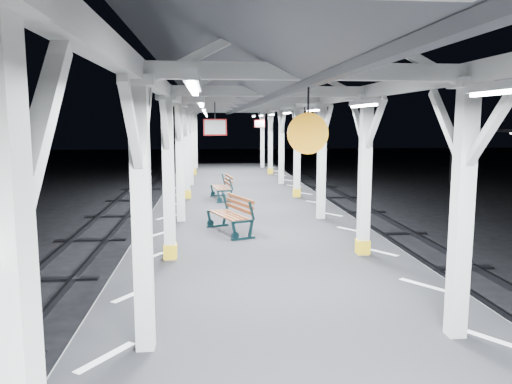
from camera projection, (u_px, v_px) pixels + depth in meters
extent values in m
plane|color=black|center=(282.00, 346.00, 8.49)|extent=(120.00, 120.00, 0.00)
cube|color=black|center=(282.00, 318.00, 8.42)|extent=(6.00, 50.00, 1.00)
cube|color=silver|center=(133.00, 294.00, 8.12)|extent=(1.00, 48.00, 0.01)
cube|color=silver|center=(423.00, 285.00, 8.57)|extent=(1.00, 48.00, 0.01)
cube|color=#2D2D33|center=(10.00, 353.00, 8.07)|extent=(0.08, 60.00, 0.16)
cube|color=silver|center=(39.00, 132.00, 2.40)|extent=(0.10, 0.99, 0.99)
cube|color=silver|center=(142.00, 222.00, 5.96)|extent=(0.22, 0.22, 3.20)
cube|color=silver|center=(137.00, 81.00, 5.73)|extent=(0.40, 0.40, 0.12)
cube|color=silver|center=(145.00, 125.00, 6.34)|extent=(0.10, 0.99, 0.99)
cube|color=silver|center=(132.00, 126.00, 5.26)|extent=(0.10, 0.99, 0.99)
cube|color=silver|center=(169.00, 182.00, 9.91)|extent=(0.22, 0.22, 3.20)
cube|color=silver|center=(167.00, 97.00, 9.67)|extent=(0.40, 0.40, 0.12)
cube|color=yellow|center=(170.00, 251.00, 10.11)|extent=(0.26, 0.26, 0.30)
cube|color=silver|center=(169.00, 123.00, 10.29)|extent=(0.10, 0.99, 0.99)
cube|color=silver|center=(165.00, 124.00, 9.20)|extent=(0.10, 0.99, 0.99)
cube|color=silver|center=(180.00, 164.00, 13.85)|extent=(0.22, 0.22, 3.20)
cube|color=silver|center=(179.00, 104.00, 13.61)|extent=(0.40, 0.40, 0.12)
cube|color=silver|center=(180.00, 123.00, 14.23)|extent=(0.10, 0.99, 0.99)
cube|color=silver|center=(178.00, 123.00, 13.14)|extent=(0.10, 0.99, 0.99)
cube|color=silver|center=(187.00, 155.00, 17.79)|extent=(0.22, 0.22, 3.20)
cube|color=silver|center=(186.00, 108.00, 17.56)|extent=(0.40, 0.40, 0.12)
cube|color=yellow|center=(187.00, 194.00, 17.99)|extent=(0.26, 0.26, 0.30)
cube|color=silver|center=(187.00, 122.00, 18.17)|extent=(0.10, 0.99, 0.99)
cube|color=silver|center=(185.00, 122.00, 17.09)|extent=(0.10, 0.99, 0.99)
cube|color=silver|center=(191.00, 149.00, 21.73)|extent=(0.22, 0.22, 3.20)
cube|color=silver|center=(190.00, 110.00, 21.50)|extent=(0.40, 0.40, 0.12)
cube|color=silver|center=(191.00, 122.00, 22.11)|extent=(0.10, 0.99, 0.99)
cube|color=silver|center=(190.00, 122.00, 21.03)|extent=(0.10, 0.99, 0.99)
cube|color=silver|center=(193.00, 144.00, 25.68)|extent=(0.22, 0.22, 3.20)
cube|color=silver|center=(193.00, 112.00, 25.44)|extent=(0.40, 0.40, 0.12)
cube|color=yellow|center=(194.00, 172.00, 25.88)|extent=(0.26, 0.26, 0.30)
cube|color=silver|center=(193.00, 122.00, 26.06)|extent=(0.10, 0.99, 0.99)
cube|color=silver|center=(193.00, 122.00, 24.97)|extent=(0.10, 0.99, 0.99)
cube|color=silver|center=(195.00, 141.00, 29.62)|extent=(0.22, 0.22, 3.20)
cube|color=silver|center=(195.00, 113.00, 29.38)|extent=(0.40, 0.40, 0.12)
cube|color=silver|center=(195.00, 122.00, 30.00)|extent=(0.10, 0.99, 0.99)
cube|color=silver|center=(195.00, 122.00, 28.91)|extent=(0.10, 0.99, 0.99)
cube|color=silver|center=(462.00, 216.00, 6.33)|extent=(0.22, 0.22, 3.20)
cube|color=silver|center=(470.00, 83.00, 6.10)|extent=(0.40, 0.40, 0.12)
cube|color=silver|center=(446.00, 125.00, 6.71)|extent=(0.10, 0.99, 0.99)
cube|color=silver|center=(492.00, 125.00, 5.63)|extent=(0.10, 0.99, 0.99)
cube|color=silver|center=(365.00, 180.00, 10.28)|extent=(0.22, 0.22, 3.20)
cube|color=silver|center=(367.00, 98.00, 10.04)|extent=(0.40, 0.40, 0.12)
cube|color=yellow|center=(363.00, 247.00, 10.48)|extent=(0.26, 0.26, 0.30)
cube|color=silver|center=(358.00, 123.00, 10.65)|extent=(0.10, 0.99, 0.99)
cube|color=silver|center=(375.00, 124.00, 9.57)|extent=(0.10, 0.99, 0.99)
cube|color=silver|center=(322.00, 163.00, 14.22)|extent=(0.22, 0.22, 3.20)
cube|color=silver|center=(323.00, 104.00, 13.98)|extent=(0.40, 0.40, 0.12)
cube|color=silver|center=(318.00, 123.00, 14.60)|extent=(0.10, 0.99, 0.99)
cube|color=silver|center=(327.00, 123.00, 13.51)|extent=(0.10, 0.99, 0.99)
cube|color=silver|center=(297.00, 154.00, 18.16)|extent=(0.22, 0.22, 3.20)
cube|color=silver|center=(298.00, 108.00, 17.93)|extent=(0.40, 0.40, 0.12)
cube|color=yellow|center=(297.00, 193.00, 18.36)|extent=(0.26, 0.26, 0.30)
cube|color=silver|center=(295.00, 122.00, 18.54)|extent=(0.10, 0.99, 0.99)
cube|color=silver|center=(300.00, 122.00, 17.46)|extent=(0.10, 0.99, 0.99)
cube|color=silver|center=(281.00, 148.00, 22.10)|extent=(0.22, 0.22, 3.20)
cube|color=silver|center=(282.00, 110.00, 21.87)|extent=(0.40, 0.40, 0.12)
cube|color=silver|center=(280.00, 122.00, 22.48)|extent=(0.10, 0.99, 0.99)
cube|color=silver|center=(283.00, 122.00, 21.40)|extent=(0.10, 0.99, 0.99)
cube|color=silver|center=(270.00, 144.00, 26.05)|extent=(0.22, 0.22, 3.20)
cube|color=silver|center=(271.00, 112.00, 25.81)|extent=(0.40, 0.40, 0.12)
cube|color=yellow|center=(270.00, 171.00, 26.25)|extent=(0.26, 0.26, 0.30)
cube|color=silver|center=(269.00, 122.00, 26.42)|extent=(0.10, 0.99, 0.99)
cube|color=silver|center=(272.00, 122.00, 25.34)|extent=(0.10, 0.99, 0.99)
cube|color=silver|center=(262.00, 141.00, 29.99)|extent=(0.22, 0.22, 3.20)
cube|color=silver|center=(262.00, 113.00, 29.75)|extent=(0.40, 0.40, 0.12)
cube|color=silver|center=(261.00, 122.00, 30.37)|extent=(0.10, 0.99, 0.99)
cube|color=silver|center=(263.00, 122.00, 29.28)|extent=(0.10, 0.99, 0.99)
cube|color=silver|center=(155.00, 83.00, 7.68)|extent=(0.18, 48.00, 0.24)
cube|color=silver|center=(406.00, 85.00, 8.05)|extent=(0.18, 48.00, 0.24)
cube|color=silver|center=(309.00, 72.00, 5.90)|extent=(4.20, 0.14, 0.20)
cube|color=silver|center=(269.00, 91.00, 9.84)|extent=(4.20, 0.14, 0.20)
cube|color=silver|center=(252.00, 100.00, 13.78)|extent=(4.20, 0.14, 0.20)
cube|color=silver|center=(242.00, 104.00, 17.72)|extent=(4.20, 0.14, 0.20)
cube|color=silver|center=(236.00, 107.00, 21.67)|extent=(4.20, 0.14, 0.20)
cube|color=silver|center=(232.00, 109.00, 25.61)|extent=(4.20, 0.14, 0.20)
cube|color=silver|center=(229.00, 111.00, 29.55)|extent=(4.20, 0.14, 0.20)
cube|color=silver|center=(284.00, 23.00, 7.74)|extent=(0.16, 48.00, 0.20)
cube|color=#4A4C51|center=(200.00, 48.00, 7.67)|extent=(2.80, 49.00, 1.45)
cube|color=#4A4C51|center=(365.00, 50.00, 7.91)|extent=(2.80, 49.00, 1.45)
cube|color=silver|center=(193.00, 82.00, 3.85)|extent=(0.10, 1.35, 0.08)
cube|color=white|center=(194.00, 88.00, 3.85)|extent=(0.05, 1.25, 0.05)
cube|color=silver|center=(201.00, 102.00, 7.79)|extent=(0.10, 1.35, 0.08)
cube|color=white|center=(201.00, 105.00, 7.79)|extent=(0.05, 1.25, 0.05)
cube|color=silver|center=(204.00, 108.00, 11.73)|extent=(0.10, 1.35, 0.08)
cube|color=white|center=(204.00, 110.00, 11.74)|extent=(0.05, 1.25, 0.05)
cube|color=silver|center=(205.00, 111.00, 15.67)|extent=(0.10, 1.35, 0.08)
cube|color=white|center=(205.00, 113.00, 15.68)|extent=(0.05, 1.25, 0.05)
cube|color=silver|center=(206.00, 113.00, 19.62)|extent=(0.10, 1.35, 0.08)
cube|color=white|center=(206.00, 114.00, 19.62)|extent=(0.05, 1.25, 0.05)
cube|color=silver|center=(206.00, 114.00, 23.56)|extent=(0.10, 1.35, 0.08)
cube|color=white|center=(206.00, 116.00, 23.56)|extent=(0.05, 1.25, 0.05)
cube|color=silver|center=(207.00, 115.00, 27.50)|extent=(0.10, 1.35, 0.08)
cube|color=white|center=(207.00, 116.00, 27.51)|extent=(0.05, 1.25, 0.05)
cube|color=white|center=(512.00, 90.00, 4.09)|extent=(0.05, 1.25, 0.05)
cube|color=silver|center=(363.00, 102.00, 8.03)|extent=(0.10, 1.35, 0.08)
cube|color=white|center=(363.00, 105.00, 8.03)|extent=(0.05, 1.25, 0.05)
cube|color=silver|center=(313.00, 108.00, 11.97)|extent=(0.10, 1.35, 0.08)
cube|color=white|center=(313.00, 110.00, 11.98)|extent=(0.05, 1.25, 0.05)
cube|color=silver|center=(287.00, 111.00, 15.91)|extent=(0.10, 1.35, 0.08)
cube|color=white|center=(287.00, 113.00, 15.92)|extent=(0.05, 1.25, 0.05)
cube|color=silver|center=(271.00, 113.00, 19.85)|extent=(0.10, 1.35, 0.08)
cube|color=white|center=(271.00, 115.00, 19.86)|extent=(0.05, 1.25, 0.05)
cube|color=silver|center=(261.00, 114.00, 23.80)|extent=(0.10, 1.35, 0.08)
cube|color=white|center=(261.00, 116.00, 23.80)|extent=(0.05, 1.25, 0.05)
cube|color=silver|center=(254.00, 115.00, 27.74)|extent=(0.10, 1.35, 0.08)
cube|color=white|center=(254.00, 116.00, 27.75)|extent=(0.05, 1.25, 0.05)
cylinder|color=black|center=(308.00, 100.00, 5.94)|extent=(0.02, 0.02, 0.30)
cylinder|color=orange|center=(308.00, 134.00, 6.00)|extent=(0.50, 0.04, 0.50)
cylinder|color=black|center=(215.00, 110.00, 10.63)|extent=(0.02, 0.02, 0.36)
cube|color=red|center=(215.00, 127.00, 10.68)|extent=(0.50, 0.03, 0.35)
cube|color=white|center=(215.00, 127.00, 10.68)|extent=(0.44, 0.04, 0.29)
cylinder|color=black|center=(260.00, 116.00, 23.40)|extent=(0.02, 0.02, 0.36)
cube|color=red|center=(260.00, 124.00, 23.45)|extent=(0.50, 0.03, 0.35)
cube|color=white|center=(260.00, 124.00, 23.45)|extent=(0.44, 0.05, 0.29)
cube|color=black|center=(453.00, 155.00, 31.23)|extent=(0.20, 0.20, 3.30)
sphere|color=silver|center=(512.00, 132.00, 25.09)|extent=(0.20, 0.20, 0.20)
sphere|color=silver|center=(454.00, 130.00, 31.01)|extent=(0.20, 0.20, 0.20)
cube|color=black|center=(243.00, 239.00, 11.84)|extent=(0.59, 0.27, 0.06)
cube|color=black|center=(234.00, 231.00, 11.71)|extent=(0.17, 0.10, 0.47)
cube|color=black|center=(251.00, 229.00, 11.90)|extent=(0.15, 0.10, 0.47)
cube|color=black|center=(252.00, 211.00, 11.84)|extent=(0.17, 0.11, 0.45)
cube|color=black|center=(218.00, 226.00, 13.29)|extent=(0.59, 0.27, 0.06)
cube|color=black|center=(210.00, 219.00, 13.16)|extent=(0.17, 0.10, 0.47)
cube|color=black|center=(225.00, 218.00, 13.35)|extent=(0.15, 0.10, 0.47)
cube|color=black|center=(225.00, 201.00, 13.29)|extent=(0.17, 0.11, 0.45)
cube|color=brown|center=(222.00, 216.00, 12.41)|extent=(0.64, 1.48, 0.04)
cube|color=brown|center=(227.00, 215.00, 12.47)|extent=(0.64, 1.48, 0.04)
cube|color=brown|center=(232.00, 215.00, 12.53)|extent=(0.64, 1.48, 0.04)
cube|color=brown|center=(236.00, 214.00, 12.58)|extent=(0.64, 1.48, 0.04)
cube|color=brown|center=(239.00, 209.00, 12.59)|extent=(0.60, 1.47, 0.10)
cube|color=brown|center=(240.00, 203.00, 12.58)|extent=(0.60, 1.47, 0.10)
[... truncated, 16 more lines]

